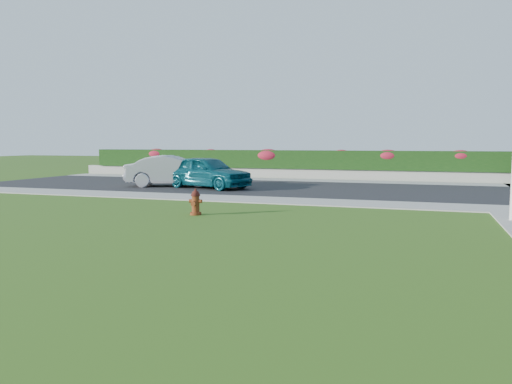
% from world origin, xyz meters
% --- Properties ---
extents(ground, '(120.00, 120.00, 0.00)m').
position_xyz_m(ground, '(0.00, 0.00, 0.00)').
color(ground, black).
rests_on(ground, ground).
extents(street_far, '(26.00, 8.00, 0.04)m').
position_xyz_m(street_far, '(-5.00, 14.00, 0.02)').
color(street_far, black).
rests_on(street_far, ground).
extents(sidewalk_far, '(24.00, 2.00, 0.04)m').
position_xyz_m(sidewalk_far, '(-6.00, 9.00, 0.02)').
color(sidewalk_far, gray).
rests_on(sidewalk_far, ground).
extents(sidewalk_beyond, '(34.00, 2.00, 0.04)m').
position_xyz_m(sidewalk_beyond, '(-1.00, 19.00, 0.02)').
color(sidewalk_beyond, gray).
rests_on(sidewalk_beyond, ground).
extents(retaining_wall, '(34.00, 0.40, 0.60)m').
position_xyz_m(retaining_wall, '(-1.00, 20.50, 0.30)').
color(retaining_wall, gray).
rests_on(retaining_wall, ground).
extents(hedge, '(32.00, 0.90, 1.10)m').
position_xyz_m(hedge, '(-1.00, 20.60, 1.15)').
color(hedge, black).
rests_on(hedge, retaining_wall).
extents(fire_hydrant, '(0.40, 0.38, 0.79)m').
position_xyz_m(fire_hydrant, '(-2.44, 4.79, 0.38)').
color(fire_hydrant, '#4B210B').
rests_on(fire_hydrant, ground).
extents(sedan_teal, '(4.78, 3.07, 1.52)m').
position_xyz_m(sedan_teal, '(-5.59, 12.69, 0.80)').
color(sedan_teal, '#0B4956').
rests_on(sedan_teal, street_far).
extents(sedan_silver, '(4.82, 2.93, 1.50)m').
position_xyz_m(sedan_silver, '(-7.53, 13.02, 0.79)').
color(sedan_silver, '#9B9CA2').
rests_on(sedan_silver, street_far).
extents(flower_clump_a, '(1.36, 0.88, 0.68)m').
position_xyz_m(flower_clump_a, '(-12.74, 20.50, 1.43)').
color(flower_clump_a, '#A51C37').
rests_on(flower_clump_a, hedge).
extents(flower_clump_b, '(1.02, 0.66, 0.51)m').
position_xyz_m(flower_clump_b, '(-8.85, 20.50, 1.50)').
color(flower_clump_b, '#A51C37').
rests_on(flower_clump_b, hedge).
extents(flower_clump_c, '(1.56, 1.00, 0.78)m').
position_xyz_m(flower_clump_c, '(-5.03, 20.50, 1.39)').
color(flower_clump_c, '#A51C37').
rests_on(flower_clump_c, hedge).
extents(flower_clump_d, '(1.05, 0.68, 0.53)m').
position_xyz_m(flower_clump_d, '(-0.54, 20.50, 1.49)').
color(flower_clump_d, '#A51C37').
rests_on(flower_clump_d, hedge).
extents(flower_clump_e, '(1.35, 0.87, 0.67)m').
position_xyz_m(flower_clump_e, '(2.08, 20.50, 1.43)').
color(flower_clump_e, '#A51C37').
rests_on(flower_clump_e, hedge).
extents(flower_clump_f, '(1.26, 0.81, 0.63)m').
position_xyz_m(flower_clump_f, '(5.90, 20.50, 1.45)').
color(flower_clump_f, '#A51C37').
rests_on(flower_clump_f, hedge).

